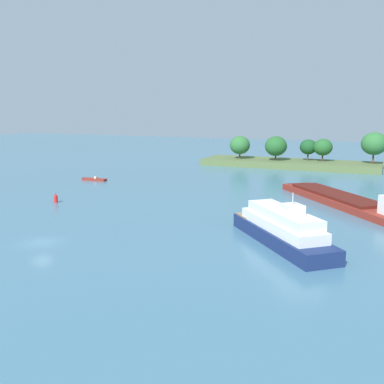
{
  "coord_description": "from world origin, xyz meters",
  "views": [
    {
      "loc": [
        38.87,
        -40.39,
        16.46
      ],
      "look_at": [
        6.02,
        33.12,
        1.2
      ],
      "focal_mm": 40.8,
      "sensor_mm": 36.0,
      "label": 1
    }
  ],
  "objects_px": {
    "fishing_skiff": "(94,179)",
    "channel_buoy_red": "(56,198)",
    "white_riverboat": "(282,229)",
    "cargo_barge": "(343,199)"
  },
  "relations": [
    {
      "from": "fishing_skiff",
      "to": "channel_buoy_red",
      "type": "xyz_separation_m",
      "value": [
        8.76,
        -23.16,
        0.53
      ]
    },
    {
      "from": "white_riverboat",
      "to": "fishing_skiff",
      "type": "relative_size",
      "value": 2.79
    },
    {
      "from": "cargo_barge",
      "to": "channel_buoy_red",
      "type": "xyz_separation_m",
      "value": [
        -47.24,
        -19.27,
        -0.11
      ]
    },
    {
      "from": "white_riverboat",
      "to": "cargo_barge",
      "type": "relative_size",
      "value": 0.62
    },
    {
      "from": "channel_buoy_red",
      "to": "fishing_skiff",
      "type": "bearing_deg",
      "value": 110.72
    },
    {
      "from": "white_riverboat",
      "to": "channel_buoy_red",
      "type": "height_order",
      "value": "white_riverboat"
    },
    {
      "from": "cargo_barge",
      "to": "channel_buoy_red",
      "type": "height_order",
      "value": "cargo_barge"
    },
    {
      "from": "white_riverboat",
      "to": "cargo_barge",
      "type": "height_order",
      "value": "white_riverboat"
    },
    {
      "from": "channel_buoy_red",
      "to": "cargo_barge",
      "type": "bearing_deg",
      "value": 22.19
    },
    {
      "from": "cargo_barge",
      "to": "channel_buoy_red",
      "type": "bearing_deg",
      "value": -157.81
    }
  ]
}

